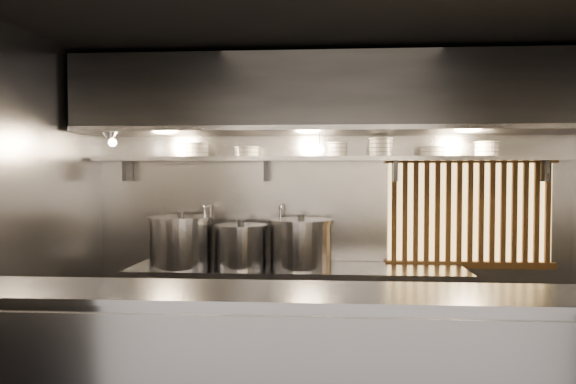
# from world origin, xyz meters

# --- Properties ---
(ceiling) EXTENTS (4.50, 4.50, 0.00)m
(ceiling) POSITION_xyz_m (0.00, 0.00, 2.80)
(ceiling) COLOR black
(ceiling) RESTS_ON wall_back
(wall_back) EXTENTS (4.50, 0.00, 4.50)m
(wall_back) POSITION_xyz_m (0.00, 1.50, 1.40)
(wall_back) COLOR gray
(wall_back) RESTS_ON floor
(wall_left) EXTENTS (0.00, 3.00, 3.00)m
(wall_left) POSITION_xyz_m (-2.25, 0.00, 1.40)
(wall_left) COLOR gray
(wall_left) RESTS_ON floor
(cooking_bench) EXTENTS (3.00, 0.70, 0.90)m
(cooking_bench) POSITION_xyz_m (-0.30, 1.13, 0.45)
(cooking_bench) COLOR #9C9CA1
(cooking_bench) RESTS_ON floor
(bowl_shelf) EXTENTS (4.40, 0.34, 0.04)m
(bowl_shelf) POSITION_xyz_m (0.00, 1.32, 1.88)
(bowl_shelf) COLOR #9C9CA1
(bowl_shelf) RESTS_ON wall_back
(exhaust_hood) EXTENTS (4.40, 0.81, 0.65)m
(exhaust_hood) POSITION_xyz_m (0.00, 1.10, 2.42)
(exhaust_hood) COLOR #2D2D30
(exhaust_hood) RESTS_ON ceiling
(wood_screen) EXTENTS (1.56, 0.09, 1.04)m
(wood_screen) POSITION_xyz_m (1.30, 1.45, 1.38)
(wood_screen) COLOR #FFCE72
(wood_screen) RESTS_ON wall_back
(faucet_left) EXTENTS (0.04, 0.30, 0.50)m
(faucet_left) POSITION_xyz_m (-1.15, 1.37, 1.31)
(faucet_left) COLOR silver
(faucet_left) RESTS_ON wall_back
(faucet_right) EXTENTS (0.04, 0.30, 0.50)m
(faucet_right) POSITION_xyz_m (-0.45, 1.37, 1.31)
(faucet_right) COLOR silver
(faucet_right) RESTS_ON wall_back
(heat_lamp) EXTENTS (0.25, 0.35, 0.20)m
(heat_lamp) POSITION_xyz_m (-1.90, 0.85, 2.07)
(heat_lamp) COLOR #9C9CA1
(heat_lamp) RESTS_ON exhaust_hood
(pendant_bulb) EXTENTS (0.09, 0.09, 0.19)m
(pendant_bulb) POSITION_xyz_m (-0.10, 1.20, 1.96)
(pendant_bulb) COLOR #2D2D30
(pendant_bulb) RESTS_ON exhaust_hood
(stock_pot_left) EXTENTS (0.62, 0.62, 0.42)m
(stock_pot_left) POSITION_xyz_m (-0.80, 1.09, 1.09)
(stock_pot_left) COLOR #9C9CA1
(stock_pot_left) RESTS_ON cooking_bench
(stock_pot_mid) EXTENTS (0.71, 0.71, 0.50)m
(stock_pot_mid) POSITION_xyz_m (-1.35, 1.09, 1.13)
(stock_pot_mid) COLOR #9C9CA1
(stock_pot_mid) RESTS_ON cooking_bench
(stock_pot_right) EXTENTS (0.59, 0.59, 0.47)m
(stock_pot_right) POSITION_xyz_m (-0.26, 1.11, 1.12)
(stock_pot_right) COLOR #9C9CA1
(stock_pot_right) RESTS_ON cooking_bench
(bowl_stack_0) EXTENTS (0.23, 0.23, 0.13)m
(bowl_stack_0) POSITION_xyz_m (-1.25, 1.32, 1.97)
(bowl_stack_0) COLOR white
(bowl_stack_0) RESTS_ON bowl_shelf
(bowl_stack_1) EXTENTS (0.24, 0.24, 0.09)m
(bowl_stack_1) POSITION_xyz_m (-0.78, 1.32, 1.95)
(bowl_stack_1) COLOR white
(bowl_stack_1) RESTS_ON bowl_shelf
(bowl_stack_2) EXTENTS (0.20, 0.20, 0.13)m
(bowl_stack_2) POSITION_xyz_m (0.06, 1.32, 1.97)
(bowl_stack_2) COLOR white
(bowl_stack_2) RESTS_ON bowl_shelf
(bowl_stack_3) EXTENTS (0.23, 0.23, 0.17)m
(bowl_stack_3) POSITION_xyz_m (0.46, 1.32, 1.98)
(bowl_stack_3) COLOR white
(bowl_stack_3) RESTS_ON bowl_shelf
(bowl_stack_4) EXTENTS (0.24, 0.24, 0.09)m
(bowl_stack_4) POSITION_xyz_m (0.93, 1.32, 1.95)
(bowl_stack_4) COLOR white
(bowl_stack_4) RESTS_ON bowl_shelf
(bowl_stack_5) EXTENTS (0.23, 0.23, 0.13)m
(bowl_stack_5) POSITION_xyz_m (1.42, 1.32, 1.97)
(bowl_stack_5) COLOR white
(bowl_stack_5) RESTS_ON bowl_shelf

